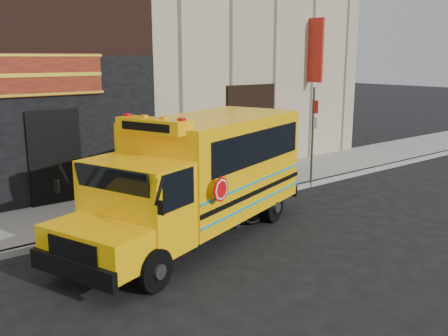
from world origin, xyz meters
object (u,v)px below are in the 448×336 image
object	(u,v)px
bicycle	(233,206)
cyclist	(235,194)
sign_pole	(313,133)
school_bus	(200,172)

from	to	relation	value
bicycle	cyclist	bearing A→B (deg)	-41.99
sign_pole	cyclist	xyz separation A→B (m)	(-4.39, -1.42, -0.93)
cyclist	bicycle	bearing A→B (deg)	141.54
school_bus	bicycle	distance (m)	1.28
school_bus	cyclist	xyz separation A→B (m)	(0.97, -0.07, -0.68)
cyclist	school_bus	bearing A→B (deg)	98.26
school_bus	sign_pole	world-z (taller)	sign_pole
sign_pole	bicycle	distance (m)	4.89
sign_pole	school_bus	bearing A→B (deg)	-165.90
school_bus	sign_pole	distance (m)	5.54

